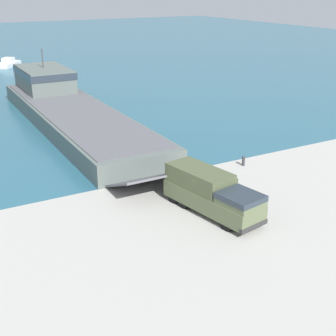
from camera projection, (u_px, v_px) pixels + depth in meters
ground_plane at (199, 204)px, 33.57m from camera, size 240.00×240.00×0.00m
landing_craft at (66, 106)px, 53.95m from camera, size 8.26×39.19×7.18m
military_truck at (212, 193)px, 31.90m from camera, size 3.73×8.02×2.86m
soldier_on_ramp at (234, 185)px, 34.25m from camera, size 0.49×0.34×1.77m
moored_boat_a at (8, 63)px, 90.39m from camera, size 5.99×6.76×1.60m
mooring_bollard at (243, 160)px, 40.65m from camera, size 0.31×0.31×0.88m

